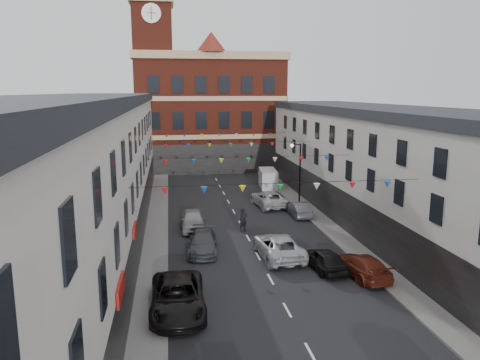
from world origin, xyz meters
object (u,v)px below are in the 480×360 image
car_left_c (178,297)px  car_right_f (268,199)px  car_right_e (299,209)px  white_van (268,179)px  car_right_d (324,259)px  car_left_d (203,243)px  street_lamp (298,165)px  pedestrian (243,220)px  car_right_c (362,266)px  moving_car (278,246)px  car_left_e (193,220)px

car_left_c → car_right_f: size_ratio=1.07×
car_right_e → white_van: bearing=-89.7°
car_right_e → white_van: white_van is taller
car_right_d → car_left_d: bearing=-39.3°
street_lamp → pedestrian: street_lamp is taller
car_right_c → white_van: white_van is taller
car_right_d → moving_car: size_ratio=0.72×
car_left_c → white_van: white_van is taller
car_left_c → white_van: bearing=70.4°
car_left_d → moving_car: (4.91, -1.74, 0.09)m
car_right_f → car_left_e: bearing=34.4°
car_right_c → car_right_e: 13.90m
car_right_f → white_van: bearing=-108.2°
car_right_d → white_van: white_van is taller
car_right_c → car_right_f: size_ratio=0.86×
car_right_e → car_right_f: bearing=-64.7°
car_right_f → car_left_d: bearing=52.9°
car_left_e → car_right_c: (9.53, -11.29, -0.12)m
moving_car → white_van: white_van is taller
car_right_f → white_van: white_van is taller
car_left_e → moving_car: size_ratio=0.83×
car_left_c → car_left_e: (1.47, 14.28, -0.02)m
car_right_d → car_right_c: bearing=137.8°
car_left_e → white_van: bearing=59.1°
car_right_f → moving_car: size_ratio=0.97×
car_right_d → car_right_e: size_ratio=1.01×
car_right_d → street_lamp: bearing=-107.5°
car_right_e → moving_car: 10.76m
street_lamp → car_left_d: street_lamp is taller
moving_car → white_van: size_ratio=1.22×
car_right_d → pedestrian: size_ratio=2.15×
car_right_e → car_right_f: size_ratio=0.74×
white_van → moving_car: bearing=-94.7°
street_lamp → white_van: bearing=97.5°
car_right_c → car_right_d: size_ratio=1.15×
car_left_e → moving_car: car_left_e is taller
car_right_f → moving_car: bearing=74.2°
car_right_e → car_right_c: bearing=90.0°
car_left_d → moving_car: moving_car is taller
car_left_e → car_right_e: size_ratio=1.16×
car_right_f → white_van: 9.09m
white_van → car_right_f: bearing=-96.1°
street_lamp → car_left_d: 16.53m
car_left_c → moving_car: (6.81, 6.98, -0.03)m
car_left_e → car_right_f: (7.63, 6.62, -0.04)m
car_left_e → car_right_d: (7.63, -9.99, -0.10)m
car_right_f → car_right_c: bearing=89.6°
car_left_d → pedestrian: pedestrian is taller
car_left_d → car_left_e: 5.58m
street_lamp → car_left_e: bearing=-146.2°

